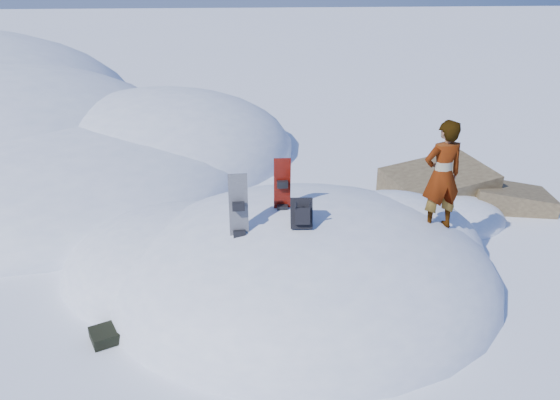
{
  "coord_description": "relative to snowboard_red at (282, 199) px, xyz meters",
  "views": [
    {
      "loc": [
        -1.04,
        -8.33,
        5.34
      ],
      "look_at": [
        -0.41,
        0.3,
        1.5
      ],
      "focal_mm": 35.0,
      "sensor_mm": 36.0,
      "label": 1
    }
  ],
  "objects": [
    {
      "name": "ground",
      "position": [
        0.39,
        0.0,
        -1.66
      ],
      "size": [
        120.0,
        120.0,
        0.0
      ],
      "primitive_type": "plane",
      "color": "white",
      "rests_on": "ground"
    },
    {
      "name": "snow_mound",
      "position": [
        0.22,
        0.24,
        -1.66
      ],
      "size": [
        8.0,
        6.0,
        3.0
      ],
      "color": "white",
      "rests_on": "ground"
    },
    {
      "name": "rock_outcrop",
      "position": [
        4.11,
        3.01,
        -1.64
      ],
      "size": [
        4.68,
        4.41,
        1.68
      ],
      "color": "brown",
      "rests_on": "ground"
    },
    {
      "name": "snowboard_red",
      "position": [
        0.0,
        0.0,
        0.0
      ],
      "size": [
        0.28,
        0.18,
        1.49
      ],
      "rotation": [
        0.0,
        0.0,
        -0.01
      ],
      "color": "#A91509",
      "rests_on": "snow_mound"
    },
    {
      "name": "snowboard_dark",
      "position": [
        -0.73,
        -0.66,
        -0.09
      ],
      "size": [
        0.31,
        0.25,
        1.59
      ],
      "rotation": [
        0.0,
        0.0,
        0.03
      ],
      "color": "black",
      "rests_on": "snow_mound"
    },
    {
      "name": "backpack",
      "position": [
        0.26,
        -0.62,
        0.01
      ],
      "size": [
        0.36,
        0.46,
        0.57
      ],
      "rotation": [
        0.0,
        0.0,
        -0.06
      ],
      "color": "black",
      "rests_on": "snow_mound"
    },
    {
      "name": "gear_pile",
      "position": [
        -2.66,
        -1.34,
        -1.55
      ],
      "size": [
        0.86,
        0.68,
        0.22
      ],
      "rotation": [
        0.0,
        0.0,
        0.44
      ],
      "color": "black",
      "rests_on": "ground"
    },
    {
      "name": "person",
      "position": [
        2.68,
        -0.04,
        0.36
      ],
      "size": [
        0.77,
        0.58,
        1.92
      ],
      "primitive_type": "imported",
      "rotation": [
        0.0,
        0.0,
        3.33
      ],
      "color": "slate",
      "rests_on": "snow_mound"
    }
  ]
}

